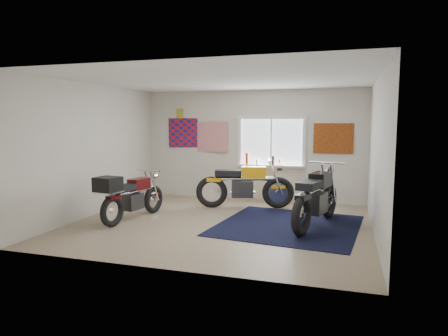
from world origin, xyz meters
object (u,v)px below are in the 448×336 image
(navy_rug, at_px, (288,225))
(maroon_tourer, at_px, (129,196))
(black_chrome_bike, at_px, (316,199))
(yellow_triumph, at_px, (244,186))

(navy_rug, bearing_deg, maroon_tourer, -169.72)
(navy_rug, xyz_separation_m, black_chrome_bike, (0.49, 0.12, 0.50))
(yellow_triumph, xyz_separation_m, black_chrome_bike, (1.67, -1.17, 0.02))
(yellow_triumph, distance_m, black_chrome_bike, 2.04)
(yellow_triumph, xyz_separation_m, maroon_tourer, (-1.85, -1.84, 0.00))
(navy_rug, relative_size, yellow_triumph, 1.20)
(yellow_triumph, relative_size, maroon_tourer, 1.16)
(yellow_triumph, height_order, maroon_tourer, yellow_triumph)
(black_chrome_bike, distance_m, maroon_tourer, 3.58)
(navy_rug, height_order, black_chrome_bike, black_chrome_bike)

